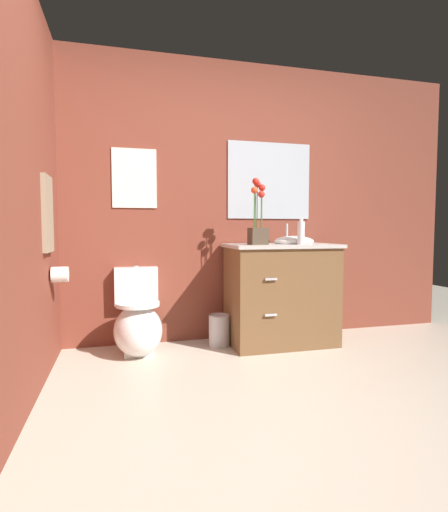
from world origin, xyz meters
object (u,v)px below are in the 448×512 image
trash_bin (219,330)px  toilet_paper_roll (60,274)px  flower_vase (258,224)px  hanging_towel (48,214)px  vanity_cabinet (281,293)px  soap_bottle (301,233)px  wall_mirror (269,181)px  toilet (138,324)px  wall_poster (134,178)px

trash_bin → toilet_paper_roll: size_ratio=2.47×
flower_vase → toilet_paper_roll: flower_vase is taller
trash_bin → hanging_towel: 1.64m
vanity_cabinet → soap_bottle: soap_bottle is taller
trash_bin → wall_mirror: (0.54, 0.23, 1.31)m
trash_bin → toilet: bearing=-177.1°
toilet → toilet_paper_roll: bearing=-160.2°
flower_vase → soap_bottle: flower_vase is taller
toilet_paper_roll → hanging_towel: bearing=-120.9°
toilet_paper_roll → wall_mirror: bearing=14.7°
trash_bin → hanging_towel: size_ratio=0.52×
trash_bin → wall_poster: size_ratio=0.54×
wall_mirror → soap_bottle: bearing=-76.9°
trash_bin → wall_mirror: 1.44m
wall_mirror → flower_vase: bearing=-123.0°
toilet → wall_poster: 1.22m
toilet → vanity_cabinet: vanity_cabinet is taller
wall_poster → trash_bin: bearing=-18.8°
toilet_paper_roll → soap_bottle: bearing=0.3°
vanity_cabinet → trash_bin: (-0.54, 0.06, -0.31)m
wall_poster → hanging_towel: wall_poster is taller
toilet → hanging_towel: size_ratio=1.33×
flower_vase → trash_bin: (-0.29, 0.14, -0.91)m
soap_bottle → toilet: bearing=171.9°
flower_vase → soap_bottle: bearing=-13.1°
wall_poster → wall_mirror: (1.22, 0.00, 0.02)m
hanging_towel → toilet_paper_roll: bearing=59.1°
soap_bottle → wall_mirror: size_ratio=0.27×
vanity_cabinet → trash_bin: 0.63m
vanity_cabinet → wall_poster: size_ratio=2.11×
flower_vase → wall_mirror: (0.24, 0.37, 0.40)m
trash_bin → soap_bottle: bearing=-19.1°
toilet_paper_roll → wall_poster: bearing=40.4°
vanity_cabinet → wall_poster: bearing=166.5°
wall_mirror → wall_poster: bearing=180.0°
toilet → wall_mirror: wall_mirror is taller
flower_vase → wall_poster: wall_poster is taller
vanity_cabinet → wall_mirror: bearing=90.5°
wall_poster → soap_bottle: bearing=-18.9°
trash_bin → wall_poster: (-0.68, 0.23, 1.30)m
toilet → toilet_paper_roll: (-0.54, -0.20, 0.44)m
vanity_cabinet → trash_bin: bearing=173.6°
soap_bottle → hanging_towel: bearing=-177.0°
toilet → wall_poster: size_ratio=1.38×
wall_poster → hanging_towel: size_ratio=0.96×
flower_vase → wall_mirror: bearing=57.0°
toilet → soap_bottle: (1.33, -0.19, 0.73)m
flower_vase → toilet_paper_roll: 1.57m
flower_vase → toilet_paper_roll: size_ratio=4.99×
toilet → toilet_paper_roll: toilet_paper_roll is taller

